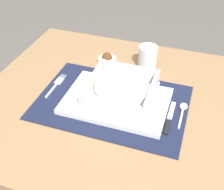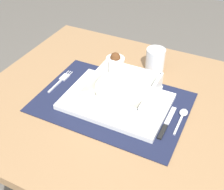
{
  "view_description": "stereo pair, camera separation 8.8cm",
  "coord_description": "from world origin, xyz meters",
  "px_view_note": "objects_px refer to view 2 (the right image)",
  "views": [
    {
      "loc": [
        0.19,
        -0.67,
        1.32
      ],
      "look_at": [
        -0.03,
        -0.02,
        0.76
      ],
      "focal_mm": 46.86,
      "sensor_mm": 36.0,
      "label": 1
    },
    {
      "loc": [
        0.28,
        -0.63,
        1.32
      ],
      "look_at": [
        -0.03,
        -0.02,
        0.76
      ],
      "focal_mm": 46.86,
      "sensor_mm": 36.0,
      "label": 2
    }
  ],
  "objects_px": {
    "butter_knife": "(166,125)",
    "porridge_bowl": "(121,92)",
    "spoon": "(183,115)",
    "fork": "(62,80)",
    "dining_table": "(121,127)",
    "condiment_saucer": "(115,59)",
    "drinking_glass": "(155,61)"
  },
  "relations": [
    {
      "from": "dining_table",
      "to": "butter_knife",
      "type": "height_order",
      "value": "butter_knife"
    },
    {
      "from": "dining_table",
      "to": "drinking_glass",
      "type": "bearing_deg",
      "value": 82.12
    },
    {
      "from": "butter_knife",
      "to": "drinking_glass",
      "type": "height_order",
      "value": "drinking_glass"
    },
    {
      "from": "spoon",
      "to": "fork",
      "type": "bearing_deg",
      "value": -179.65
    },
    {
      "from": "porridge_bowl",
      "to": "drinking_glass",
      "type": "height_order",
      "value": "drinking_glass"
    },
    {
      "from": "fork",
      "to": "butter_knife",
      "type": "height_order",
      "value": "butter_knife"
    },
    {
      "from": "dining_table",
      "to": "butter_knife",
      "type": "bearing_deg",
      "value": -15.3
    },
    {
      "from": "dining_table",
      "to": "spoon",
      "type": "relative_size",
      "value": 8.16
    },
    {
      "from": "porridge_bowl",
      "to": "butter_knife",
      "type": "xyz_separation_m",
      "value": [
        0.16,
        -0.04,
        -0.03
      ]
    },
    {
      "from": "butter_knife",
      "to": "spoon",
      "type": "bearing_deg",
      "value": 62.69
    },
    {
      "from": "dining_table",
      "to": "spoon",
      "type": "xyz_separation_m",
      "value": [
        0.19,
        0.02,
        0.12
      ]
    },
    {
      "from": "dining_table",
      "to": "fork",
      "type": "xyz_separation_m",
      "value": [
        -0.23,
        0.01,
        0.11
      ]
    },
    {
      "from": "spoon",
      "to": "condiment_saucer",
      "type": "bearing_deg",
      "value": 148.07
    },
    {
      "from": "spoon",
      "to": "butter_knife",
      "type": "distance_m",
      "value": 0.07
    },
    {
      "from": "porridge_bowl",
      "to": "fork",
      "type": "xyz_separation_m",
      "value": [
        -0.23,
        0.01,
        -0.04
      ]
    },
    {
      "from": "spoon",
      "to": "dining_table",
      "type": "bearing_deg",
      "value": -175.5
    },
    {
      "from": "dining_table",
      "to": "condiment_saucer",
      "type": "distance_m",
      "value": 0.27
    },
    {
      "from": "fork",
      "to": "condiment_saucer",
      "type": "xyz_separation_m",
      "value": [
        0.11,
        0.19,
        0.0
      ]
    },
    {
      "from": "spoon",
      "to": "condiment_saucer",
      "type": "height_order",
      "value": "condiment_saucer"
    },
    {
      "from": "dining_table",
      "to": "drinking_glass",
      "type": "height_order",
      "value": "drinking_glass"
    },
    {
      "from": "butter_knife",
      "to": "condiment_saucer",
      "type": "bearing_deg",
      "value": 139.2
    },
    {
      "from": "porridge_bowl",
      "to": "condiment_saucer",
      "type": "relative_size",
      "value": 2.79
    },
    {
      "from": "fork",
      "to": "butter_knife",
      "type": "bearing_deg",
      "value": -5.56
    },
    {
      "from": "condiment_saucer",
      "to": "porridge_bowl",
      "type": "bearing_deg",
      "value": -60.45
    },
    {
      "from": "porridge_bowl",
      "to": "drinking_glass",
      "type": "xyz_separation_m",
      "value": [
        0.03,
        0.21,
        -0.0
      ]
    },
    {
      "from": "butter_knife",
      "to": "porridge_bowl",
      "type": "bearing_deg",
      "value": 167.33
    },
    {
      "from": "porridge_bowl",
      "to": "spoon",
      "type": "bearing_deg",
      "value": 6.04
    },
    {
      "from": "butter_knife",
      "to": "fork",
      "type": "bearing_deg",
      "value": 173.2
    },
    {
      "from": "dining_table",
      "to": "butter_knife",
      "type": "distance_m",
      "value": 0.2
    },
    {
      "from": "dining_table",
      "to": "spoon",
      "type": "height_order",
      "value": "spoon"
    },
    {
      "from": "porridge_bowl",
      "to": "butter_knife",
      "type": "height_order",
      "value": "porridge_bowl"
    },
    {
      "from": "butter_knife",
      "to": "drinking_glass",
      "type": "xyz_separation_m",
      "value": [
        -0.13,
        0.25,
        0.03
      ]
    }
  ]
}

